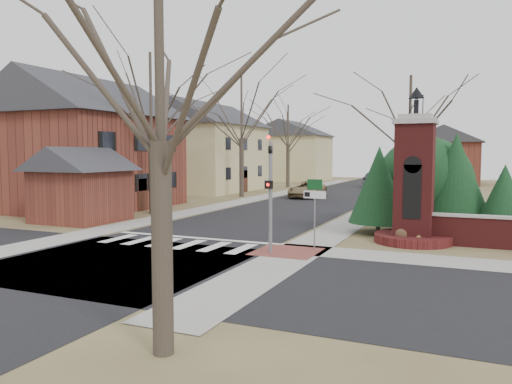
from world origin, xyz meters
The scene contains 29 objects.
ground centered at (0.00, 0.00, 0.00)m, with size 120.00×120.00×0.00m, color brown.
main_street centered at (0.00, 22.00, 0.01)m, with size 8.00×70.00×0.01m, color black.
cross_street centered at (0.00, -3.00, 0.01)m, with size 120.00×8.00×0.01m, color black.
crosswalk_zone centered at (0.00, 0.80, 0.01)m, with size 8.00×2.20×0.02m, color silver.
stop_bar centered at (0.00, 2.30, 0.01)m, with size 8.00×0.35×0.02m, color silver.
sidewalk_right_main centered at (5.20, 22.00, 0.01)m, with size 2.00×60.00×0.02m, color gray.
sidewalk_left centered at (-5.20, 22.00, 0.01)m, with size 2.00×60.00×0.02m, color gray.
curb_apron centered at (4.80, 1.00, 0.01)m, with size 2.40×2.40×0.02m, color brown.
traffic_signal_pole centered at (4.30, 0.57, 2.59)m, with size 0.28×0.41×4.50m.
sign_post centered at (5.59, 1.99, 1.95)m, with size 0.90×0.07×2.75m.
brick_gate_monument centered at (9.00, 4.99, 2.17)m, with size 3.20×3.20×6.47m.
house_brick_left centered at (-13.01, 9.99, 4.66)m, with size 9.80×11.80×9.42m.
house_stucco_left centered at (-13.50, 27.00, 4.59)m, with size 9.80×12.80×9.28m.
garage_left centered at (-8.52, 4.49, 2.24)m, with size 4.80×4.80×4.29m.
house_distant_left centered at (-12.01, 48.00, 4.25)m, with size 10.80×8.80×8.53m.
house_distant_right centered at (7.99, 47.99, 3.65)m, with size 8.80×8.80×7.30m.
evergreen_near centered at (7.20, 7.00, 2.30)m, with size 2.80×2.80×4.10m.
evergreen_mid centered at (10.50, 8.20, 2.60)m, with size 3.40×3.40×4.70m.
evergreen_far centered at (12.50, 7.20, 1.90)m, with size 2.40×2.40×3.30m.
evergreen_mass centered at (9.00, 9.50, 2.40)m, with size 4.80×4.80×4.80m, color black.
bare_tree_0 centered at (-7.00, 9.00, 7.70)m, with size 8.05×8.05×11.15m.
bare_tree_1 centered at (-7.00, 22.00, 8.03)m, with size 8.40×8.40×11.64m.
bare_tree_2 centered at (-7.50, 35.00, 7.03)m, with size 7.35×7.35×10.19m.
bare_tree_3 centered at (7.50, 16.00, 6.69)m, with size 7.00×7.00×9.70m.
bare_tree_4 centered at (6.00, -9.00, 6.35)m, with size 6.65×6.65×9.21m.
pickup_truck centered at (-1.60, 23.59, 0.69)m, with size 2.28×4.94×1.37m, color olive.
distant_car centered at (1.60, 39.15, 0.83)m, with size 1.75×5.02×1.65m, color #323639.
dry_shrub_left centered at (8.60, 4.60, 0.43)m, with size 0.86×0.86×0.86m, color #513725.
dry_shrub_right centered at (9.30, 4.60, 0.36)m, with size 0.73×0.73×0.73m, color brown.
Camera 1 is at (11.25, -16.67, 3.78)m, focal length 35.00 mm.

